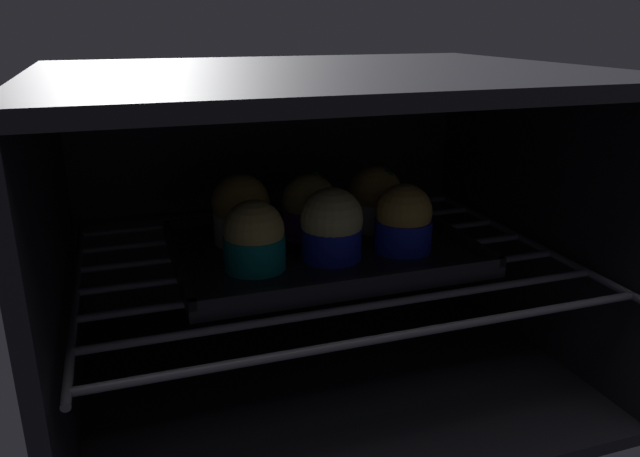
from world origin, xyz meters
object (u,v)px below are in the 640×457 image
Objects in this scene: muffin_row0_col2 at (404,220)px; muffin_row0_col1 at (334,226)px; muffin_row0_col0 at (254,238)px; muffin_row1_col1 at (312,208)px; muffin_row1_col2 at (375,199)px; muffin_row1_col0 at (241,210)px; baking_tray at (320,250)px.

muffin_row0_col1 is at bearing 178.79° from muffin_row0_col2.
muffin_row1_col1 reaches higher than muffin_row0_col0.
muffin_row1_col0 is at bearing 179.27° from muffin_row1_col2.
muffin_row1_col1 is (0.04, 7.94, -0.16)cm from muffin_row0_col1.
muffin_row1_col2 is (17.52, 8.36, 0.31)cm from muffin_row0_col0.
muffin_row0_col0 is 0.94× the size of muffin_row1_col2.
muffin_row0_col1 is 7.95cm from muffin_row1_col1.
muffin_row1_col2 is at bearing 88.89° from muffin_row0_col2.
muffin_row1_col0 reaches higher than muffin_row1_col1.
muffin_row1_col2 is (17.09, -0.22, -0.22)cm from muffin_row1_col0.
baking_tray is 4.33× the size of muffin_row0_col2.
muffin_row0_col1 is at bearing -136.02° from muffin_row1_col2.
muffin_row1_col1 is 0.99× the size of muffin_row1_col2.
muffin_row1_col0 reaches higher than muffin_row0_col0.
baking_tray is at bearing -94.68° from muffin_row1_col1.
muffin_row1_col1 is at bearing 85.32° from baking_tray.
muffin_row1_col2 is (8.46, 0.26, 0.19)cm from muffin_row1_col1.
muffin_row0_col1 is at bearing -44.46° from muffin_row1_col0.
muffin_row0_col0 is at bearing -154.49° from muffin_row1_col2.
muffin_row0_col0 is at bearing 179.93° from muffin_row0_col2.
muffin_row0_col0 is 0.95× the size of muffin_row1_col1.
muffin_row0_col1 reaches higher than muffin_row0_col2.
muffin_row0_col0 is 8.61cm from muffin_row1_col0.
muffin_row0_col2 is at bearing -25.59° from baking_tray.
muffin_row0_col2 is at bearing -1.21° from muffin_row0_col1.
muffin_row1_col2 is at bearing -0.73° from muffin_row1_col0.
muffin_row1_col1 is at bearing 41.82° from muffin_row0_col0.
muffin_row0_col2 is at bearing -44.37° from muffin_row1_col1.
muffin_row1_col0 reaches higher than muffin_row0_col1.
muffin_row1_col0 is 8.65cm from muffin_row1_col1.
muffin_row1_col2 is at bearing 43.98° from muffin_row0_col1.
baking_tray is 5.67cm from muffin_row1_col1.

